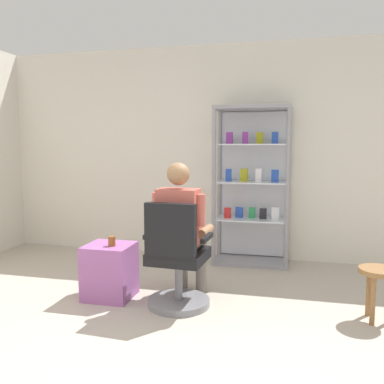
{
  "coord_description": "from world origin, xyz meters",
  "views": [
    {
      "loc": [
        0.84,
        -2.19,
        1.43
      ],
      "look_at": [
        -0.05,
        1.51,
        1.0
      ],
      "focal_mm": 37.97,
      "sensor_mm": 36.0,
      "label": 1
    }
  ],
  "objects_px": {
    "office_chair": "(177,265)",
    "wooden_stool": "(379,279)",
    "seated_shopkeeper": "(182,226)",
    "storage_crate": "(110,271)",
    "tea_glass": "(112,241)",
    "display_cabinet_main": "(252,185)"
  },
  "relations": [
    {
      "from": "office_chair",
      "to": "seated_shopkeeper",
      "type": "height_order",
      "value": "seated_shopkeeper"
    },
    {
      "from": "seated_shopkeeper",
      "to": "storage_crate",
      "type": "bearing_deg",
      "value": -174.49
    },
    {
      "from": "display_cabinet_main",
      "to": "tea_glass",
      "type": "height_order",
      "value": "display_cabinet_main"
    },
    {
      "from": "storage_crate",
      "to": "office_chair",
      "type": "bearing_deg",
      "value": -8.0
    },
    {
      "from": "seated_shopkeeper",
      "to": "wooden_stool",
      "type": "distance_m",
      "value": 1.71
    },
    {
      "from": "display_cabinet_main",
      "to": "storage_crate",
      "type": "xyz_separation_m",
      "value": [
        -1.19,
        -1.51,
        -0.71
      ]
    },
    {
      "from": "display_cabinet_main",
      "to": "tea_glass",
      "type": "bearing_deg",
      "value": -126.24
    },
    {
      "from": "wooden_stool",
      "to": "storage_crate",
      "type": "bearing_deg",
      "value": -179.29
    },
    {
      "from": "office_chair",
      "to": "seated_shopkeeper",
      "type": "xyz_separation_m",
      "value": [
        0.01,
        0.16,
        0.32
      ]
    },
    {
      "from": "display_cabinet_main",
      "to": "office_chair",
      "type": "xyz_separation_m",
      "value": [
        -0.51,
        -1.61,
        -0.57
      ]
    },
    {
      "from": "office_chair",
      "to": "tea_glass",
      "type": "relative_size",
      "value": 10.54
    },
    {
      "from": "display_cabinet_main",
      "to": "storage_crate",
      "type": "distance_m",
      "value": 2.05
    },
    {
      "from": "seated_shopkeeper",
      "to": "wooden_stool",
      "type": "height_order",
      "value": "seated_shopkeeper"
    },
    {
      "from": "storage_crate",
      "to": "wooden_stool",
      "type": "height_order",
      "value": "storage_crate"
    },
    {
      "from": "seated_shopkeeper",
      "to": "storage_crate",
      "type": "height_order",
      "value": "seated_shopkeeper"
    },
    {
      "from": "seated_shopkeeper",
      "to": "display_cabinet_main",
      "type": "bearing_deg",
      "value": 71.11
    },
    {
      "from": "office_chair",
      "to": "wooden_stool",
      "type": "bearing_deg",
      "value": 4.28
    },
    {
      "from": "display_cabinet_main",
      "to": "seated_shopkeeper",
      "type": "xyz_separation_m",
      "value": [
        -0.5,
        -1.45,
        -0.25
      ]
    },
    {
      "from": "display_cabinet_main",
      "to": "tea_glass",
      "type": "xyz_separation_m",
      "value": [
        -1.14,
        -1.56,
        -0.4
      ]
    },
    {
      "from": "seated_shopkeeper",
      "to": "office_chair",
      "type": "bearing_deg",
      "value": -93.45
    },
    {
      "from": "office_chair",
      "to": "wooden_stool",
      "type": "distance_m",
      "value": 1.68
    },
    {
      "from": "tea_glass",
      "to": "wooden_stool",
      "type": "bearing_deg",
      "value": 1.81
    }
  ]
}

